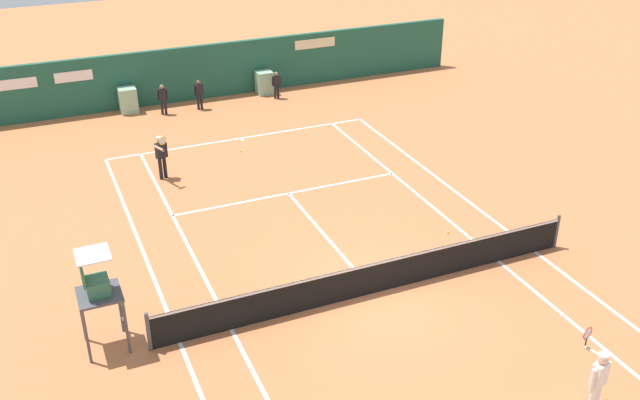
% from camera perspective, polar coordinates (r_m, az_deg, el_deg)
% --- Properties ---
extents(ground_plane, '(80.00, 80.00, 0.01)m').
position_cam_1_polar(ground_plane, '(19.99, 3.56, -6.45)').
color(ground_plane, '#C67042').
extents(tennis_net, '(12.10, 0.10, 1.07)m').
position_cam_1_polar(tennis_net, '(19.29, 4.37, -6.07)').
color(tennis_net, '#4C4C51').
rests_on(tennis_net, ground_plane).
extents(sponsor_back_wall, '(25.00, 1.02, 2.45)m').
position_cam_1_polar(sponsor_back_wall, '(33.54, -9.21, 9.87)').
color(sponsor_back_wall, '#1E5642').
rests_on(sponsor_back_wall, ground_plane).
extents(umpire_chair, '(1.00, 1.00, 2.61)m').
position_cam_1_polar(umpire_chair, '(17.50, -17.15, -6.73)').
color(umpire_chair, '#47474C').
rests_on(umpire_chair, ground_plane).
extents(player_on_baseline, '(0.50, 0.81, 1.82)m').
position_cam_1_polar(player_on_baseline, '(25.81, -12.42, 3.59)').
color(player_on_baseline, black).
rests_on(player_on_baseline, ground_plane).
extents(player_near_side, '(0.53, 0.79, 1.86)m').
position_cam_1_polar(player_near_side, '(16.42, 21.08, -12.98)').
color(player_near_side, white).
rests_on(player_near_side, ground_plane).
extents(ball_kid_left_post, '(0.42, 0.17, 1.25)m').
position_cam_1_polar(ball_kid_left_post, '(33.25, -3.47, 9.19)').
color(ball_kid_left_post, black).
rests_on(ball_kid_left_post, ground_plane).
extents(ball_kid_centre_post, '(0.44, 0.21, 1.33)m').
position_cam_1_polar(ball_kid_centre_post, '(32.26, -9.53, 8.36)').
color(ball_kid_centre_post, black).
rests_on(ball_kid_centre_post, ground_plane).
extents(ball_kid_right_post, '(0.44, 0.22, 1.34)m').
position_cam_1_polar(ball_kid_right_post, '(31.95, -12.31, 7.92)').
color(ball_kid_right_post, black).
rests_on(ball_kid_right_post, ground_plane).
extents(tennis_ball_mid_court, '(0.07, 0.07, 0.07)m').
position_cam_1_polar(tennis_ball_mid_court, '(22.54, 10.08, -2.52)').
color(tennis_ball_mid_court, '#CCE033').
rests_on(tennis_ball_mid_court, ground_plane).
extents(tennis_ball_by_sideline, '(0.07, 0.07, 0.07)m').
position_cam_1_polar(tennis_ball_by_sideline, '(27.89, -6.29, 3.86)').
color(tennis_ball_by_sideline, '#CCE033').
rests_on(tennis_ball_by_sideline, ground_plane).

